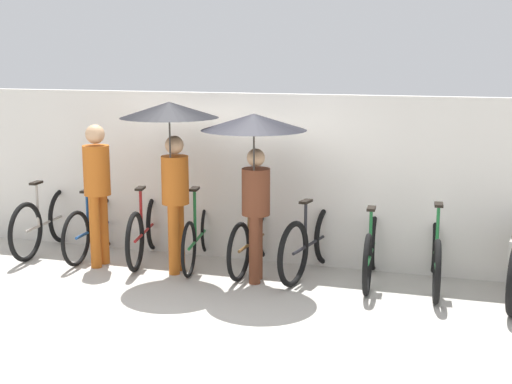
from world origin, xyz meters
TOP-DOWN VIEW (x-y plane):
  - ground_plane at (0.00, 0.00)m, footprint 30.00×30.00m
  - back_wall at (0.00, 1.70)m, footprint 13.91×0.12m
  - parked_bicycle_0 at (-2.50, 1.23)m, footprint 0.44×1.70m
  - parked_bicycle_1 at (-1.78, 1.27)m, footprint 0.44×1.67m
  - parked_bicycle_2 at (-1.07, 1.27)m, footprint 0.52×1.69m
  - parked_bicycle_3 at (-0.36, 1.30)m, footprint 0.47×1.70m
  - parked_bicycle_4 at (0.36, 1.32)m, footprint 0.44×1.70m
  - parked_bicycle_5 at (1.07, 1.29)m, footprint 0.51×1.73m
  - parked_bicycle_6 at (1.78, 1.23)m, footprint 0.44×1.63m
  - parked_bicycle_7 at (2.50, 1.25)m, footprint 0.44×1.76m
  - pedestrian_leading at (-1.49, 0.86)m, footprint 0.32×0.32m
  - pedestrian_center at (-0.48, 0.80)m, footprint 1.13×1.13m
  - pedestrian_trailing at (0.54, 0.74)m, footprint 1.16×1.16m

SIDE VIEW (x-z plane):
  - ground_plane at x=0.00m, z-range 0.00..0.00m
  - parked_bicycle_6 at x=1.78m, z-range -0.15..0.87m
  - parked_bicycle_3 at x=-0.36m, z-range -0.14..0.86m
  - parked_bicycle_7 at x=2.50m, z-range -0.14..0.86m
  - parked_bicycle_4 at x=0.36m, z-range -0.16..0.88m
  - parked_bicycle_1 at x=-1.78m, z-range -0.18..0.91m
  - parked_bicycle_2 at x=-1.07m, z-range -0.11..0.86m
  - parked_bicycle_5 at x=1.07m, z-range -0.16..0.94m
  - parked_bicycle_0 at x=-2.50m, z-range -0.14..0.92m
  - pedestrian_leading at x=-1.49m, z-range 0.16..1.90m
  - back_wall at x=0.00m, z-range 0.00..2.10m
  - pedestrian_trailing at x=0.54m, z-range 0.62..2.56m
  - pedestrian_center at x=-0.48m, z-range 0.63..2.67m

